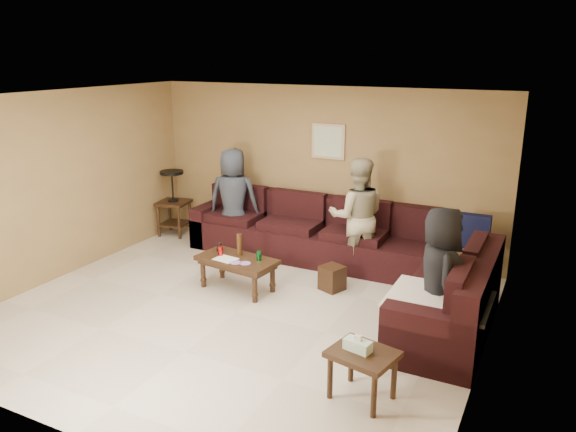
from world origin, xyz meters
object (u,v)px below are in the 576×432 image
at_px(end_table_left, 173,202).
at_px(coffee_table, 237,262).
at_px(side_table_right, 362,358).
at_px(person_right, 440,277).
at_px(waste_bin, 332,278).
at_px(person_left, 234,199).
at_px(sectional_sofa, 348,257).
at_px(person_middle, 357,216).

bearing_deg(end_table_left, coffee_table, -34.55).
relative_size(side_table_right, person_right, 0.43).
distance_m(waste_bin, person_left, 2.22).
height_order(sectional_sofa, waste_bin, sectional_sofa).
distance_m(sectional_sofa, person_right, 1.91).
bearing_deg(waste_bin, person_right, -27.70).
bearing_deg(side_table_right, person_left, 137.10).
bearing_deg(sectional_sofa, coffee_table, -141.12).
relative_size(end_table_left, person_middle, 0.67).
height_order(waste_bin, person_left, person_left).
bearing_deg(person_right, coffee_table, 60.31).
bearing_deg(waste_bin, sectional_sofa, 81.73).
xyz_separation_m(end_table_left, person_middle, (3.30, -0.23, 0.24)).
bearing_deg(person_left, end_table_left, -23.83).
bearing_deg(coffee_table, person_left, 123.11).
xyz_separation_m(sectional_sofa, coffee_table, (-1.16, -0.94, 0.04)).
bearing_deg(coffee_table, person_right, -5.50).
bearing_deg(side_table_right, person_right, 74.10).
bearing_deg(side_table_right, coffee_table, 145.25).
bearing_deg(person_right, waste_bin, 38.11).
height_order(waste_bin, person_right, person_right).
distance_m(side_table_right, person_right, 1.39).
bearing_deg(end_table_left, person_left, -6.11).
distance_m(sectional_sofa, side_table_right, 2.71).
distance_m(side_table_right, waste_bin, 2.38).
relative_size(waste_bin, person_middle, 0.20).
distance_m(sectional_sofa, waste_bin, 0.44).
height_order(side_table_right, person_left, person_left).
distance_m(coffee_table, person_middle, 1.76).
relative_size(sectional_sofa, side_table_right, 7.23).
distance_m(coffee_table, end_table_left, 2.60).
distance_m(coffee_table, side_table_right, 2.72).
height_order(end_table_left, person_right, person_right).
xyz_separation_m(coffee_table, person_right, (2.60, -0.25, 0.38)).
height_order(coffee_table, person_left, person_left).
distance_m(waste_bin, person_middle, 0.96).
height_order(person_left, person_right, person_left).
bearing_deg(waste_bin, side_table_right, -61.57).
xyz_separation_m(waste_bin, person_middle, (0.06, 0.71, 0.65)).
relative_size(person_left, person_right, 1.06).
xyz_separation_m(coffee_table, waste_bin, (1.10, 0.54, -0.21)).
xyz_separation_m(sectional_sofa, side_table_right, (1.07, -2.49, 0.07)).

